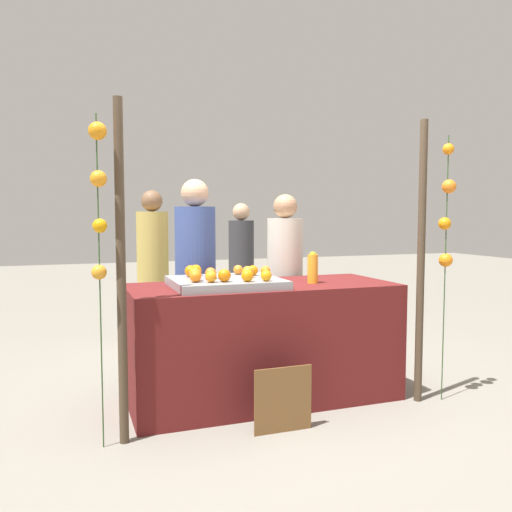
# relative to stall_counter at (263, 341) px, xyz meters

# --- Properties ---
(ground_plane) EXTENTS (24.00, 24.00, 0.00)m
(ground_plane) POSITION_rel_stall_counter_xyz_m (0.00, 0.00, -0.43)
(ground_plane) COLOR gray
(stall_counter) EXTENTS (1.97, 0.82, 0.87)m
(stall_counter) POSITION_rel_stall_counter_xyz_m (0.00, 0.00, 0.00)
(stall_counter) COLOR #5B1919
(stall_counter) RESTS_ON ground_plane
(orange_tray) EXTENTS (0.76, 0.66, 0.06)m
(orange_tray) POSITION_rel_stall_counter_xyz_m (-0.30, -0.04, 0.46)
(orange_tray) COLOR gray
(orange_tray) RESTS_ON stall_counter
(orange_0) EXTENTS (0.09, 0.09, 0.09)m
(orange_0) POSITION_rel_stall_counter_xyz_m (-0.52, 0.14, 0.54)
(orange_0) COLOR orange
(orange_0) RESTS_ON orange_tray
(orange_1) EXTENTS (0.08, 0.08, 0.08)m
(orange_1) POSITION_rel_stall_counter_xyz_m (-0.46, -0.22, 0.53)
(orange_1) COLOR orange
(orange_1) RESTS_ON orange_tray
(orange_2) EXTENTS (0.09, 0.09, 0.09)m
(orange_2) POSITION_rel_stall_counter_xyz_m (-0.36, -0.22, 0.54)
(orange_2) COLOR orange
(orange_2) RESTS_ON orange_tray
(orange_3) EXTENTS (0.09, 0.09, 0.09)m
(orange_3) POSITION_rel_stall_counter_xyz_m (-0.14, -0.05, 0.54)
(orange_3) COLOR orange
(orange_3) RESTS_ON orange_tray
(orange_4) EXTENTS (0.08, 0.08, 0.08)m
(orange_4) POSITION_rel_stall_counter_xyz_m (-0.08, -0.28, 0.53)
(orange_4) COLOR orange
(orange_4) RESTS_ON orange_tray
(orange_5) EXTENTS (0.08, 0.08, 0.08)m
(orange_5) POSITION_rel_stall_counter_xyz_m (-0.41, -0.03, 0.53)
(orange_5) COLOR orange
(orange_5) RESTS_ON orange_tray
(orange_6) EXTENTS (0.09, 0.09, 0.09)m
(orange_6) POSITION_rel_stall_counter_xyz_m (-0.53, -0.10, 0.54)
(orange_6) COLOR orange
(orange_6) RESTS_ON orange_tray
(orange_7) EXTENTS (0.08, 0.08, 0.08)m
(orange_7) POSITION_rel_stall_counter_xyz_m (-0.21, -0.26, 0.53)
(orange_7) COLOR orange
(orange_7) RESTS_ON orange_tray
(orange_8) EXTENTS (0.08, 0.08, 0.08)m
(orange_8) POSITION_rel_stall_counter_xyz_m (-0.46, 0.20, 0.53)
(orange_8) COLOR orange
(orange_8) RESTS_ON orange_tray
(orange_9) EXTENTS (0.07, 0.07, 0.07)m
(orange_9) POSITION_rel_stall_counter_xyz_m (-0.14, 0.17, 0.53)
(orange_9) COLOR orange
(orange_9) RESTS_ON orange_tray
(orange_10) EXTENTS (0.08, 0.08, 0.08)m
(orange_10) POSITION_rel_stall_counter_xyz_m (-0.05, 0.07, 0.53)
(orange_10) COLOR orange
(orange_10) RESTS_ON orange_tray
(orange_11) EXTENTS (0.07, 0.07, 0.07)m
(orange_11) POSITION_rel_stall_counter_xyz_m (0.03, 0.02, 0.53)
(orange_11) COLOR orange
(orange_11) RESTS_ON orange_tray
(orange_12) EXTENTS (0.08, 0.08, 0.08)m
(orange_12) POSITION_rel_stall_counter_xyz_m (-0.51, 0.05, 0.53)
(orange_12) COLOR orange
(orange_12) RESTS_ON orange_tray
(orange_13) EXTENTS (0.08, 0.08, 0.08)m
(orange_13) POSITION_rel_stall_counter_xyz_m (-0.55, -0.18, 0.53)
(orange_13) COLOR orange
(orange_13) RESTS_ON orange_tray
(juice_bottle) EXTENTS (0.08, 0.08, 0.24)m
(juice_bottle) POSITION_rel_stall_counter_xyz_m (0.38, -0.07, 0.54)
(juice_bottle) COLOR orange
(juice_bottle) RESTS_ON stall_counter
(chalkboard_sign) EXTENTS (0.39, 0.03, 0.43)m
(chalkboard_sign) POSITION_rel_stall_counter_xyz_m (-0.10, -0.63, -0.23)
(chalkboard_sign) COLOR brown
(chalkboard_sign) RESTS_ON ground_plane
(vendor_left) EXTENTS (0.34, 0.34, 1.67)m
(vendor_left) POSITION_rel_stall_counter_xyz_m (-0.37, 0.61, 0.35)
(vendor_left) COLOR #384C8C
(vendor_left) RESTS_ON ground_plane
(vendor_right) EXTENTS (0.31, 0.31, 1.56)m
(vendor_right) POSITION_rel_stall_counter_xyz_m (0.44, 0.62, 0.29)
(vendor_right) COLOR beige
(vendor_right) RESTS_ON ground_plane
(crowd_person_0) EXTENTS (0.33, 0.33, 1.64)m
(crowd_person_0) POSITION_rel_stall_counter_xyz_m (-0.53, 1.88, 0.33)
(crowd_person_0) COLOR tan
(crowd_person_0) RESTS_ON ground_plane
(crowd_person_1) EXTENTS (0.31, 0.31, 1.52)m
(crowd_person_1) POSITION_rel_stall_counter_xyz_m (0.60, 2.35, 0.28)
(crowd_person_1) COLOR #333338
(crowd_person_1) RESTS_ON ground_plane
(canopy_post_left) EXTENTS (0.06, 0.06, 2.06)m
(canopy_post_left) POSITION_rel_stall_counter_xyz_m (-1.07, -0.45, 0.60)
(canopy_post_left) COLOR #473828
(canopy_post_left) RESTS_ON ground_plane
(canopy_post_right) EXTENTS (0.06, 0.06, 2.06)m
(canopy_post_right) POSITION_rel_stall_counter_xyz_m (1.07, -0.45, 0.60)
(canopy_post_right) COLOR #473828
(canopy_post_right) RESTS_ON ground_plane
(garland_strand_left) EXTENTS (0.10, 0.10, 1.95)m
(garland_strand_left) POSITION_rel_stall_counter_xyz_m (-1.19, -0.48, 1.07)
(garland_strand_left) COLOR #2D4C23
(garland_strand_left) RESTS_ON ground_plane
(garland_strand_right) EXTENTS (0.11, 0.12, 1.95)m
(garland_strand_right) POSITION_rel_stall_counter_xyz_m (1.25, -0.49, 0.96)
(garland_strand_right) COLOR #2D4C23
(garland_strand_right) RESTS_ON ground_plane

